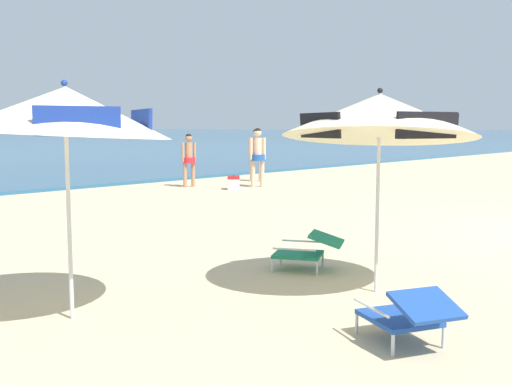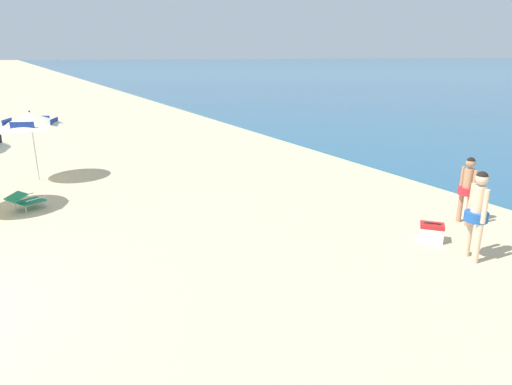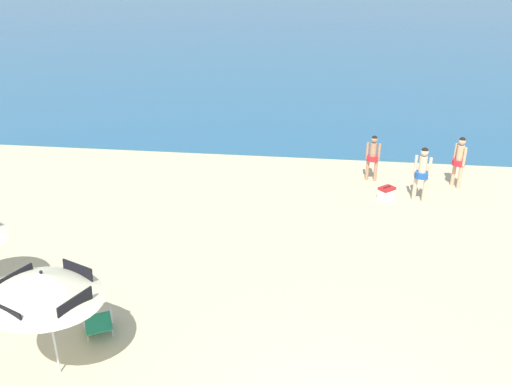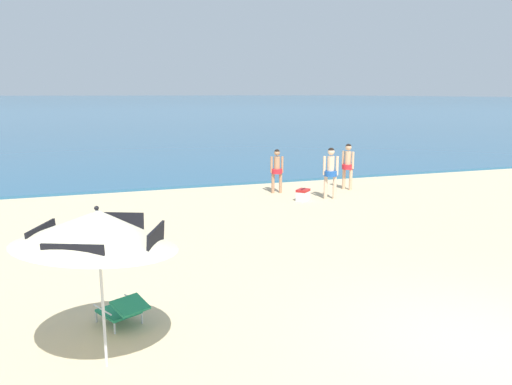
{
  "view_description": "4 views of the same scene",
  "coord_description": "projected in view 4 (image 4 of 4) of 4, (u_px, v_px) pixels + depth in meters",
  "views": [
    {
      "loc": [
        -10.98,
        -2.2,
        1.82
      ],
      "look_at": [
        -2.87,
        5.12,
        0.63
      ],
      "focal_mm": 41.71,
      "sensor_mm": 36.0,
      "label": 1
    },
    {
      "loc": [
        7.75,
        2.27,
        3.91
      ],
      "look_at": [
        -1.12,
        7.09,
        0.82
      ],
      "focal_mm": 31.59,
      "sensor_mm": 36.0,
      "label": 2
    },
    {
      "loc": [
        -0.63,
        -6.04,
        7.12
      ],
      "look_at": [
        -2.27,
        6.65,
        1.47
      ],
      "focal_mm": 37.04,
      "sensor_mm": 36.0,
      "label": 3
    },
    {
      "loc": [
        -5.3,
        -5.3,
        3.66
      ],
      "look_at": [
        -1.72,
        5.36,
        1.38
      ],
      "focal_mm": 34.53,
      "sensor_mm": 36.0,
      "label": 4
    }
  ],
  "objects": [
    {
      "name": "ground_plane",
      "position": [
        480.0,
        344.0,
        7.3
      ],
      "size": [
        800.0,
        800.0,
        0.0
      ],
      "primitive_type": "plane",
      "color": "#D1BA8E"
    },
    {
      "name": "ocean_water",
      "position": [
        95.0,
        98.0,
        391.52
      ],
      "size": [
        800.0,
        800.0,
        0.1
      ],
      "primitive_type": "cube",
      "color": "#285B7F",
      "rests_on": "ground"
    },
    {
      "name": "beach_umbrella_striped_main",
      "position": [
        98.0,
        228.0,
        6.33
      ],
      "size": [
        2.84,
        2.82,
        2.31
      ],
      "color": "silver",
      "rests_on": "ground"
    },
    {
      "name": "lounge_chair_beside_umbrella",
      "position": [
        123.0,
        309.0,
        7.84
      ],
      "size": [
        0.86,
        1.0,
        0.5
      ],
      "color": "#1E7F56",
      "rests_on": "ground"
    },
    {
      "name": "person_standing_near_shore",
      "position": [
        277.0,
        168.0,
        18.2
      ],
      "size": [
        0.48,
        0.4,
        1.64
      ],
      "color": "tan",
      "rests_on": "ground"
    },
    {
      "name": "person_standing_beside",
      "position": [
        348.0,
        163.0,
        18.85
      ],
      "size": [
        0.43,
        0.47,
        1.77
      ],
      "color": "#D8A87F",
      "rests_on": "ground"
    },
    {
      "name": "person_wading_in",
      "position": [
        331.0,
        169.0,
        17.15
      ],
      "size": [
        0.5,
        0.44,
        1.81
      ],
      "color": "beige",
      "rests_on": "ground"
    },
    {
      "name": "cooler_box",
      "position": [
        303.0,
        195.0,
        17.04
      ],
      "size": [
        0.6,
        0.59,
        0.43
      ],
      "color": "white",
      "rests_on": "ground"
    }
  ]
}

